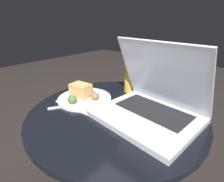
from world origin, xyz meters
TOP-DOWN VIEW (x-y plane):
  - table at (0.00, 0.00)m, footprint 0.63×0.63m
  - napkin at (-0.15, -0.04)m, footprint 0.19×0.14m
  - laptop at (0.11, 0.05)m, footprint 0.34×0.29m
  - beer_glass at (-0.07, 0.19)m, footprint 0.06×0.06m
  - snack_plate at (-0.16, -0.02)m, footprint 0.22×0.22m
  - fork at (-0.15, -0.08)m, footprint 0.10×0.15m

SIDE VIEW (x-z plane):
  - table at x=0.00m, z-range 0.10..0.58m
  - napkin at x=-0.15m, z-range 0.48..0.49m
  - fork at x=-0.15m, z-range 0.48..0.49m
  - snack_plate at x=-0.16m, z-range 0.47..0.53m
  - laptop at x=0.11m, z-range 0.41..0.66m
  - beer_glass at x=-0.07m, z-range 0.48..0.69m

